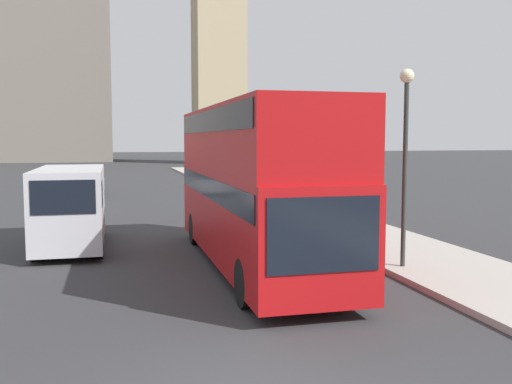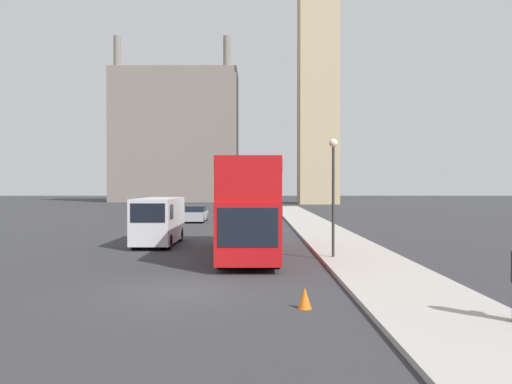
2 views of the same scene
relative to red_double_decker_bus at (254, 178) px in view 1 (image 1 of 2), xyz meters
The scene contains 5 objects.
building_block_distant 81.88m from the red_double_decker_bus, 101.43° to the left, with size 25.14×11.55×32.39m.
red_double_decker_bus is the anchor object (origin of this frame).
white_van 6.35m from the red_double_decker_bus, 141.92° to the left, with size 2.00×5.45×2.51m.
street_lamp 4.06m from the red_double_decker_bus, 23.92° to the right, with size 0.36×0.36×5.01m.
parked_sedan 22.05m from the red_double_decker_bus, 103.31° to the left, with size 1.78×4.51×1.40m.
Camera 1 is at (-1.65, -6.89, 3.40)m, focal length 40.00 mm.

